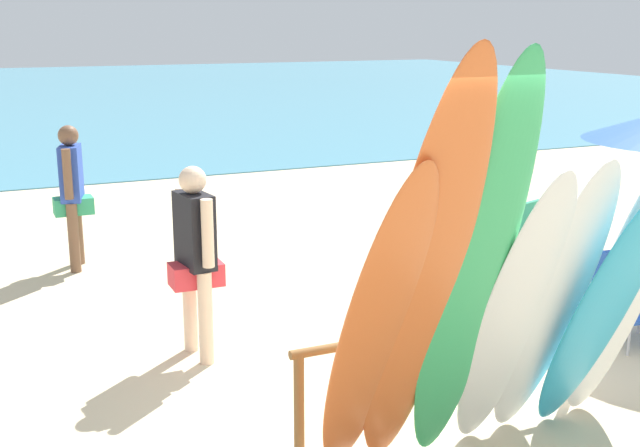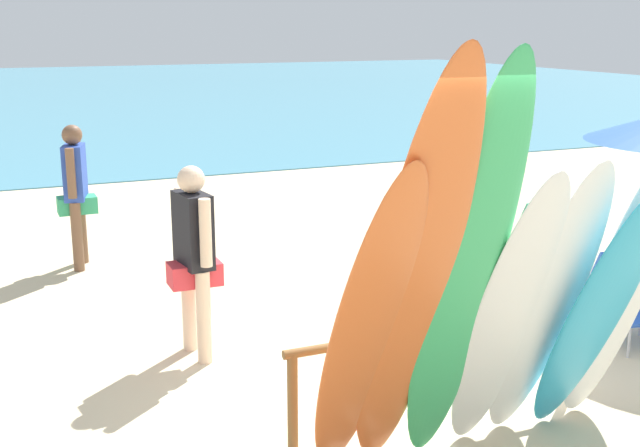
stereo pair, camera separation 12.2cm
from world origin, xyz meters
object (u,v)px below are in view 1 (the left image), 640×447
surfboard_rack (449,347)px  surfboard_orange_0 (376,331)px  beachgoer_strolling (195,249)px  surfboard_white_4 (553,305)px  surfboard_green_2 (472,276)px  surfboard_white_3 (513,317)px  beach_chair_striped (478,262)px  surfboard_teal_5 (601,312)px  beach_chair_red (539,234)px  surfboard_white_6 (625,285)px  beach_chair_blue (623,292)px  surfboard_orange_1 (422,282)px  beachgoer_near_rack (72,187)px

surfboard_rack → surfboard_orange_0: 1.24m
beachgoer_strolling → surfboard_white_4: bearing=-153.1°
surfboard_green_2 → surfboard_white_3: size_ratio=1.34×
surfboard_green_2 → beach_chair_striped: (1.99, 2.74, -0.91)m
surfboard_teal_5 → beachgoer_strolling: 3.20m
beach_chair_red → surfboard_white_4: bearing=-147.1°
surfboard_teal_5 → beach_chair_striped: 2.90m
beachgoer_strolling → beach_chair_striped: beachgoer_strolling is taller
surfboard_white_6 → beach_chair_striped: 2.74m
surfboard_rack → surfboard_white_4: surfboard_white_4 is taller
surfboard_green_2 → surfboard_white_4: size_ratio=1.31×
surfboard_rack → beach_chair_blue: bearing=17.0°
surfboard_green_2 → surfboard_teal_5: surfboard_green_2 is taller
beachgoer_strolling → surfboard_green_2: bearing=-167.4°
surfboard_white_3 → surfboard_teal_5: bearing=-10.5°
surfboard_orange_1 → beach_chair_blue: (2.97, 1.44, -0.92)m
surfboard_green_2 → surfboard_white_6: (1.33, 0.15, -0.28)m
surfboard_white_4 → surfboard_white_6: 0.62m
surfboard_orange_1 → surfboard_teal_5: size_ratio=1.41×
surfboard_green_2 → beach_chair_red: (3.24, 3.36, -0.90)m
surfboard_white_6 → surfboard_white_4: bearing=178.3°
surfboard_orange_0 → surfboard_green_2: size_ratio=0.81×
surfboard_white_4 → beach_chair_blue: (1.91, 1.29, -0.58)m
beach_chair_red → surfboard_orange_1: bearing=-155.9°
surfboard_green_2 → beachgoer_strolling: 2.75m
surfboard_white_3 → surfboard_orange_1: bearing=-175.6°
surfboard_orange_0 → surfboard_green_2: 0.65m
surfboard_teal_5 → beach_chair_red: surfboard_teal_5 is taller
surfboard_teal_5 → beach_chair_striped: (0.95, 2.70, -0.52)m
surfboard_orange_0 → beach_chair_red: surfboard_orange_0 is taller
surfboard_orange_0 → surfboard_white_6: size_ratio=1.03×
surfboard_teal_5 → beach_chair_blue: surfboard_teal_5 is taller
beachgoer_strolling → beach_chair_striped: size_ratio=1.86×
surfboard_white_6 → beach_chair_striped: (0.65, 2.59, -0.63)m
surfboard_orange_0 → surfboard_teal_5: surfboard_orange_0 is taller
surfboard_orange_1 → surfboard_white_6: 1.71m
surfboard_rack → surfboard_white_6: surfboard_white_6 is taller
beachgoer_near_rack → beach_chair_red: beachgoer_near_rack is taller
surfboard_white_6 → beach_chair_red: (1.91, 3.21, -0.62)m
beachgoer_strolling → beach_chair_red: 4.30m
surfboard_green_2 → beach_chair_red: surfboard_green_2 is taller
beach_chair_red → beach_chair_striped: 1.40m
surfboard_green_2 → beachgoer_near_rack: surfboard_green_2 is taller
beach_chair_striped → surfboard_green_2: bearing=-150.4°
surfboard_white_3 → surfboard_white_4: bearing=-0.1°
surfboard_orange_1 → beachgoer_near_rack: size_ratio=1.73×
beachgoer_strolling → surfboard_white_3: bearing=-159.0°
beachgoer_near_rack → surfboard_rack: bearing=-144.0°
surfboard_green_2 → surfboard_white_4: (0.72, 0.14, -0.33)m
beachgoer_strolling → beach_chair_blue: bearing=-115.1°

